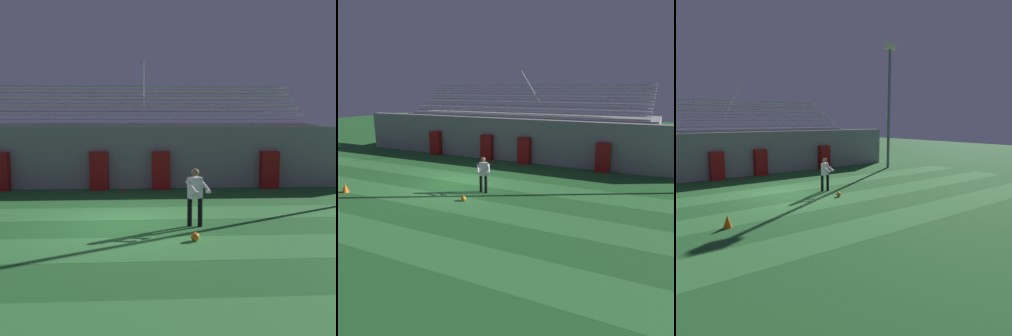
# 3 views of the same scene
# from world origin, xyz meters

# --- Properties ---
(ground_plane) EXTENTS (80.00, 80.00, 0.00)m
(ground_plane) POSITION_xyz_m (0.00, 0.00, 0.00)
(ground_plane) COLOR #236028
(turf_stripe_near) EXTENTS (28.00, 1.82, 0.01)m
(turf_stripe_near) POSITION_xyz_m (0.00, -6.00, 0.00)
(turf_stripe_near) COLOR #337A38
(turf_stripe_near) RESTS_ON ground
(turf_stripe_mid) EXTENTS (28.00, 1.82, 0.01)m
(turf_stripe_mid) POSITION_xyz_m (0.00, -2.36, 0.00)
(turf_stripe_mid) COLOR #337A38
(turf_stripe_mid) RESTS_ON ground
(turf_stripe_far) EXTENTS (28.00, 1.82, 0.01)m
(turf_stripe_far) POSITION_xyz_m (0.00, 1.28, 0.00)
(turf_stripe_far) COLOR #337A38
(turf_stripe_far) RESTS_ON ground
(back_wall) EXTENTS (24.00, 0.60, 2.80)m
(back_wall) POSITION_xyz_m (0.00, 6.50, 1.40)
(back_wall) COLOR gray
(back_wall) RESTS_ON ground
(padding_pillar_gate_left) EXTENTS (0.80, 0.44, 1.68)m
(padding_pillar_gate_left) POSITION_xyz_m (-1.36, 5.95, 0.84)
(padding_pillar_gate_left) COLOR maroon
(padding_pillar_gate_left) RESTS_ON ground
(padding_pillar_gate_right) EXTENTS (0.80, 0.44, 1.68)m
(padding_pillar_gate_right) POSITION_xyz_m (1.36, 5.95, 0.84)
(padding_pillar_gate_right) COLOR maroon
(padding_pillar_gate_right) RESTS_ON ground
(padding_pillar_far_left) EXTENTS (0.80, 0.44, 1.68)m
(padding_pillar_far_left) POSITION_xyz_m (-5.65, 5.95, 0.84)
(padding_pillar_far_left) COLOR maroon
(padding_pillar_far_left) RESTS_ON ground
(padding_pillar_far_right) EXTENTS (0.80, 0.44, 1.68)m
(padding_pillar_far_right) POSITION_xyz_m (6.27, 5.95, 0.84)
(padding_pillar_far_right) COLOR maroon
(padding_pillar_far_right) RESTS_ON ground
(bleacher_stand) EXTENTS (18.00, 4.75, 5.83)m
(bleacher_stand) POSITION_xyz_m (0.00, 9.19, 1.51)
(bleacher_stand) COLOR gray
(bleacher_stand) RESTS_ON ground
(goalkeeper) EXTENTS (0.74, 0.70, 1.67)m
(goalkeeper) POSITION_xyz_m (2.08, -0.46, 0.95)
(goalkeeper) COLOR black
(goalkeeper) RESTS_ON ground
(soccer_ball) EXTENTS (0.22, 0.22, 0.22)m
(soccer_ball) POSITION_xyz_m (1.90, -1.85, 0.11)
(soccer_ball) COLOR orange
(soccer_ball) RESTS_ON ground
(traffic_cone) EXTENTS (0.30, 0.30, 0.42)m
(traffic_cone) POSITION_xyz_m (-3.69, -3.26, 0.21)
(traffic_cone) COLOR orange
(traffic_cone) RESTS_ON ground
(water_bottle) EXTENTS (0.07, 0.07, 0.24)m
(water_bottle) POSITION_xyz_m (-0.28, 4.89, 0.12)
(water_bottle) COLOR red
(water_bottle) RESTS_ON ground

